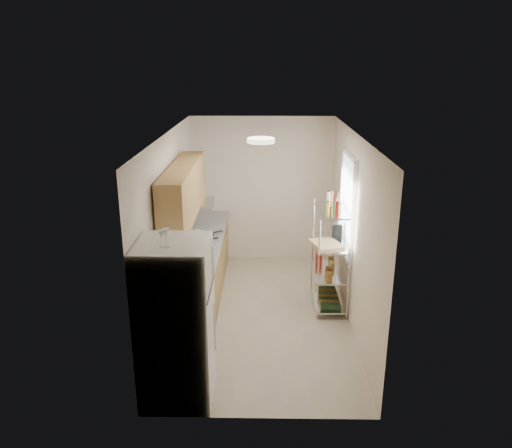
{
  "coord_description": "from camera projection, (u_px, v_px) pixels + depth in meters",
  "views": [
    {
      "loc": [
        0.04,
        -6.45,
        3.52
      ],
      "look_at": [
        -0.07,
        0.25,
        1.3
      ],
      "focal_mm": 35.0,
      "sensor_mm": 36.0,
      "label": 1
    }
  ],
  "objects": [
    {
      "name": "bakers_rack",
      "position": [
        331.0,
        236.0,
        7.14
      ],
      "size": [
        0.45,
        0.9,
        1.73
      ],
      "color": "silver",
      "rests_on": "ground"
    },
    {
      "name": "counter_run",
      "position": [
        200.0,
        273.0,
        7.52
      ],
      "size": [
        0.63,
        3.51,
        0.9
      ],
      "color": "#A17C44",
      "rests_on": "ground"
    },
    {
      "name": "wine_glass_a",
      "position": [
        166.0,
        238.0,
        4.79
      ],
      "size": [
        0.07,
        0.07,
        0.2
      ],
      "primitive_type": null,
      "color": "silver",
      "rests_on": "refrigerator"
    },
    {
      "name": "wine_glass_b",
      "position": [
        161.0,
        239.0,
        4.79
      ],
      "size": [
        0.06,
        0.06,
        0.18
      ],
      "primitive_type": null,
      "color": "silver",
      "rests_on": "refrigerator"
    },
    {
      "name": "frying_pan_large",
      "position": [
        199.0,
        240.0,
        7.52
      ],
      "size": [
        0.33,
        0.33,
        0.04
      ],
      "primitive_type": "cylinder",
      "rotation": [
        0.0,
        0.0,
        0.36
      ],
      "color": "black",
      "rests_on": "counter_run"
    },
    {
      "name": "frying_pan_small",
      "position": [
        207.0,
        234.0,
        7.78
      ],
      "size": [
        0.32,
        0.32,
        0.05
      ],
      "primitive_type": "cylinder",
      "rotation": [
        0.0,
        0.0,
        0.6
      ],
      "color": "black",
      "rests_on": "counter_run"
    },
    {
      "name": "ceiling_dome",
      "position": [
        261.0,
        140.0,
        6.14
      ],
      "size": [
        0.34,
        0.34,
        0.05
      ],
      "primitive_type": "cylinder",
      "color": "white",
      "rests_on": "room"
    },
    {
      "name": "espresso_machine",
      "position": [
        337.0,
        230.0,
        7.31
      ],
      "size": [
        0.17,
        0.23,
        0.25
      ],
      "primitive_type": "cube",
      "rotation": [
        0.0,
        0.0,
        -0.13
      ],
      "color": "black",
      "rests_on": "bakers_rack"
    },
    {
      "name": "range_hood",
      "position": [
        196.0,
        205.0,
        7.66
      ],
      "size": [
        0.5,
        0.6,
        0.12
      ],
      "primitive_type": "cube",
      "color": "#B7BABC",
      "rests_on": "room"
    },
    {
      "name": "upper_cabinets",
      "position": [
        183.0,
        192.0,
        6.77
      ],
      "size": [
        0.33,
        2.2,
        0.72
      ],
      "primitive_type": "cube",
      "color": "#A17C44",
      "rests_on": "room"
    },
    {
      "name": "cutting_board",
      "position": [
        326.0,
        244.0,
        7.08
      ],
      "size": [
        0.5,
        0.57,
        0.03
      ],
      "primitive_type": "cube",
      "rotation": [
        0.0,
        0.0,
        0.32
      ],
      "color": "tan",
      "rests_on": "bakers_rack"
    },
    {
      "name": "storage_bag",
      "position": [
        319.0,
        258.0,
        7.6
      ],
      "size": [
        0.11,
        0.15,
        0.16
      ],
      "primitive_type": "cube",
      "rotation": [
        0.0,
        0.0,
        -0.1
      ],
      "color": "#B02715",
      "rests_on": "bakers_rack"
    },
    {
      "name": "refrigerator",
      "position": [
        177.0,
        322.0,
        5.23
      ],
      "size": [
        0.74,
        0.74,
        1.79
      ],
      "primitive_type": "cube",
      "color": "white",
      "rests_on": "ground"
    },
    {
      "name": "window",
      "position": [
        348.0,
        206.0,
        7.05
      ],
      "size": [
        0.06,
        1.0,
        1.46
      ],
      "primitive_type": "cube",
      "color": "white",
      "rests_on": "room"
    },
    {
      "name": "rice_cooker",
      "position": [
        195.0,
        239.0,
        7.32
      ],
      "size": [
        0.27,
        0.27,
        0.22
      ],
      "primitive_type": "cylinder",
      "color": "silver",
      "rests_on": "counter_run"
    },
    {
      "name": "room",
      "position": [
        261.0,
        230.0,
        6.82
      ],
      "size": [
        2.52,
        4.42,
        2.62
      ],
      "color": "#AA9C8A",
      "rests_on": "ground"
    }
  ]
}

